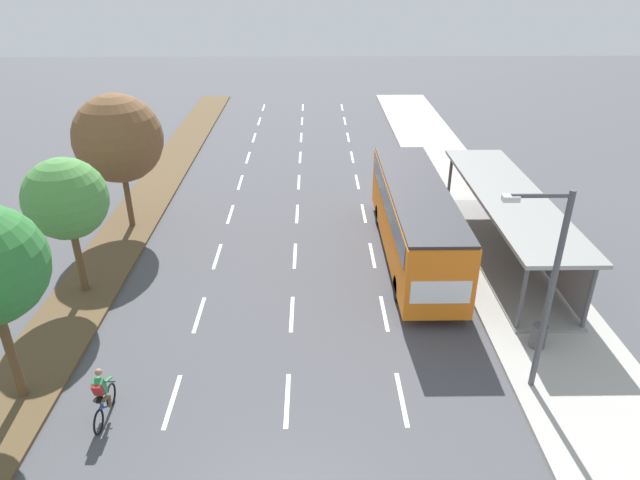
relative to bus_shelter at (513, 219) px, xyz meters
The scene contains 12 objects.
median_strip 18.94m from the bus_shelter, 161.04° to the left, with size 2.60×52.00×0.12m, color brown.
sidewalk_right 6.39m from the bus_shelter, 92.62° to the left, with size 4.50×52.00×0.15m, color #ADAAA3.
lane_divider_left 14.02m from the bus_shelter, 159.66° to the left, with size 0.14×48.41×0.01m.
lane_divider_center 10.85m from the bus_shelter, 153.12° to the left, with size 0.14×48.41×0.01m.
lane_divider_right 7.95m from the bus_shelter, 141.30° to the left, with size 0.14×48.41×0.01m.
bus_shelter is the anchor object (origin of this frame).
bus 4.29m from the bus_shelter, behind, with size 2.54×11.29×3.37m.
cyclist 17.69m from the bus_shelter, 146.91° to the right, with size 0.46×1.82×1.71m.
median_tree_third 18.19m from the bus_shelter, behind, with size 3.08×3.08×5.48m.
median_tree_fourth 18.20m from the bus_shelter, 169.35° to the left, with size 4.10×4.10×6.48m.
streetlight 9.03m from the bus_shelter, 103.88° to the right, with size 1.91×0.24×6.50m.
trash_bin 6.87m from the bus_shelter, 99.21° to the right, with size 0.52×0.52×0.85m, color #4C4C51.
Camera 1 is at (0.81, -8.15, 12.10)m, focal length 31.49 mm.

